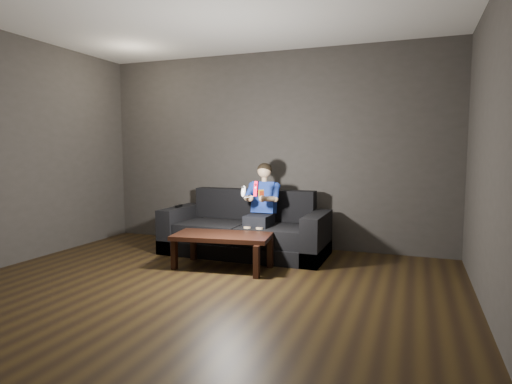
% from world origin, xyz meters
% --- Properties ---
extents(floor, '(5.00, 5.00, 0.00)m').
position_xyz_m(floor, '(0.00, 0.00, 0.00)').
color(floor, black).
rests_on(floor, ground).
extents(back_wall, '(5.00, 0.04, 2.70)m').
position_xyz_m(back_wall, '(0.00, 2.50, 1.35)').
color(back_wall, '#3A3733').
rests_on(back_wall, ground).
extents(right_wall, '(0.04, 5.00, 2.70)m').
position_xyz_m(right_wall, '(2.50, 0.00, 1.35)').
color(right_wall, '#3A3733').
rests_on(right_wall, ground).
extents(sofa, '(2.11, 0.91, 0.82)m').
position_xyz_m(sofa, '(-0.13, 1.90, 0.27)').
color(sofa, black).
rests_on(sofa, floor).
extents(child, '(0.45, 0.55, 1.10)m').
position_xyz_m(child, '(0.11, 1.85, 0.70)').
color(child, black).
rests_on(child, sofa).
extents(wii_remote_red, '(0.05, 0.07, 0.18)m').
position_xyz_m(wii_remote_red, '(0.20, 1.42, 0.90)').
color(wii_remote_red, '#F10B33').
rests_on(wii_remote_red, child).
extents(nunchuk_white, '(0.07, 0.09, 0.15)m').
position_xyz_m(nunchuk_white, '(0.04, 1.43, 0.87)').
color(nunchuk_white, white).
rests_on(nunchuk_white, child).
extents(wii_remote_black, '(0.06, 0.17, 0.03)m').
position_xyz_m(wii_remote_black, '(-1.08, 1.82, 0.59)').
color(wii_remote_black, black).
rests_on(wii_remote_black, sofa).
extents(coffee_table, '(1.16, 0.70, 0.40)m').
position_xyz_m(coffee_table, '(-0.11, 1.14, 0.35)').
color(coffee_table, black).
rests_on(coffee_table, floor).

